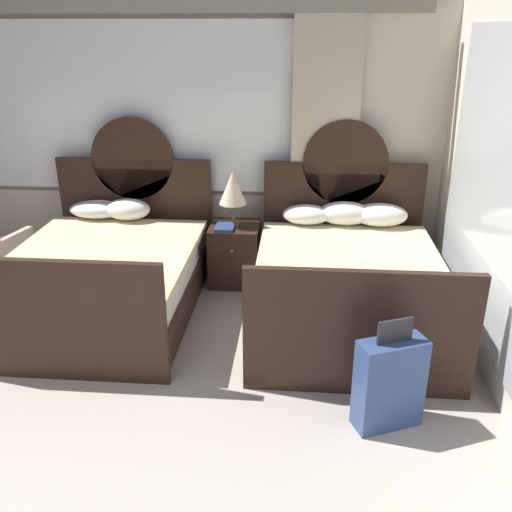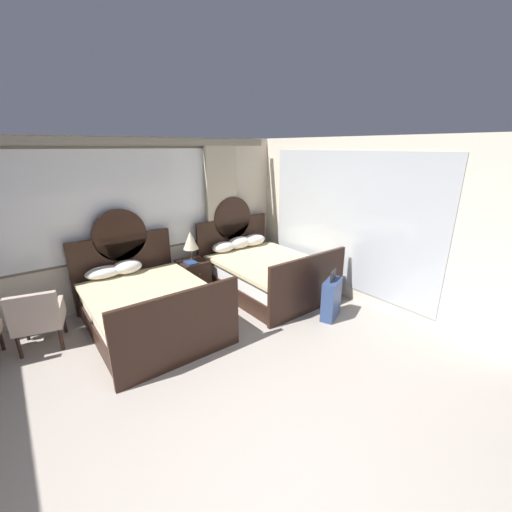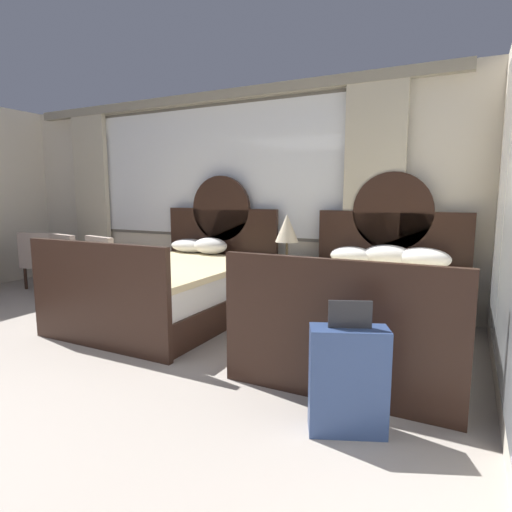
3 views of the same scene
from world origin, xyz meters
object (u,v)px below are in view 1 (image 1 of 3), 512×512
Objects in this scene: bed_near_mirror at (347,281)px; suitcase_on_floor at (389,383)px; table_lamp_on_nightstand at (233,189)px; nightstand_between_beds at (235,254)px; book_on_nightstand at (225,227)px; bed_near_window at (108,274)px.

bed_near_mirror reaches higher than suitcase_on_floor.
table_lamp_on_nightstand is at bearing 120.85° from suitcase_on_floor.
table_lamp_on_nightstand is at bearing 148.29° from bed_near_mirror.
nightstand_between_beds is 1.13× the size of table_lamp_on_nightstand.
nightstand_between_beds is at bearing 147.81° from bed_near_mirror.
book_on_nightstand is (-0.08, -0.10, 0.32)m from nightstand_between_beds.
suitcase_on_floor reaches higher than nightstand_between_beds.
bed_near_mirror reaches higher than nightstand_between_beds.
bed_near_window reaches higher than nightstand_between_beds.
bed_near_window is at bearing -147.40° from nightstand_between_beds.
bed_near_mirror is 1.46m from suitcase_on_floor.
bed_near_window reaches higher than book_on_nightstand.
nightstand_between_beds is 2.36× the size of book_on_nightstand.
bed_near_window is at bearing -147.33° from table_lamp_on_nightstand.
nightstand_between_beds is (1.09, 0.70, -0.05)m from bed_near_window.
nightstand_between_beds is 0.35m from book_on_nightstand.
bed_near_window reaches higher than suitcase_on_floor.
suitcase_on_floor is at bearing -31.49° from bed_near_window.
nightstand_between_beds is 0.69m from table_lamp_on_nightstand.
bed_near_window is 1.29m from nightstand_between_beds.
bed_near_mirror is 4.00× the size of table_lamp_on_nightstand.
bed_near_window is 1.00× the size of bed_near_mirror.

